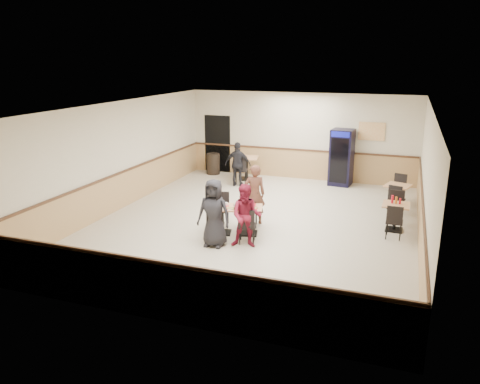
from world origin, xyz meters
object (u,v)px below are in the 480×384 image
at_px(diner_woman_left, 214,213).
at_px(lone_diner, 238,164).
at_px(trash_bin, 213,164).
at_px(back_table, 247,165).
at_px(pepsi_cooler, 341,157).
at_px(diner_man_opposite, 254,195).
at_px(side_table_far, 397,193).
at_px(main_table, 235,216).
at_px(diner_woman_right, 246,216).
at_px(side_table_near, 395,213).

distance_m(diner_woman_left, lone_diner, 5.20).
bearing_deg(trash_bin, back_table, -13.80).
relative_size(diner_woman_left, pepsi_cooler, 0.83).
relative_size(back_table, pepsi_cooler, 0.47).
bearing_deg(trash_bin, diner_woman_left, -66.96).
bearing_deg(diner_man_opposite, diner_woman_left, 48.62).
bearing_deg(diner_man_opposite, side_table_far, -171.67).
distance_m(main_table, trash_bin, 6.16).
distance_m(diner_woman_right, lone_diner, 5.24).
bearing_deg(diner_man_opposite, pepsi_cooler, -136.81).
xyz_separation_m(side_table_near, pepsi_cooler, (-1.89, 3.95, 0.48)).
bearing_deg(side_table_far, trash_bin, 162.59).
bearing_deg(side_table_far, main_table, -136.76).
height_order(diner_man_opposite, side_table_near, diner_man_opposite).
distance_m(main_table, side_table_near, 3.95).
bearing_deg(diner_woman_left, trash_bin, 111.60).
relative_size(lone_diner, side_table_far, 1.85).
bearing_deg(diner_woman_right, side_table_far, 40.84).
bearing_deg(back_table, diner_woman_left, -78.08).
distance_m(side_table_far, trash_bin, 6.82).
bearing_deg(pepsi_cooler, back_table, -167.40).
height_order(lone_diner, pepsi_cooler, pepsi_cooler).
height_order(diner_woman_right, diner_man_opposite, diner_man_opposite).
bearing_deg(pepsi_cooler, trash_bin, -173.87).
xyz_separation_m(main_table, back_table, (-1.46, 5.10, 0.08)).
bearing_deg(lone_diner, side_table_far, 162.47).
distance_m(main_table, diner_woman_right, 0.88).
bearing_deg(diner_woman_right, trash_bin, 107.20).
bearing_deg(side_table_near, diner_woman_right, -144.69).
relative_size(diner_man_opposite, side_table_near, 2.28).
relative_size(diner_woman_right, diner_man_opposite, 0.94).
bearing_deg(diner_woman_left, diner_woman_right, 13.41).
distance_m(side_table_near, trash_bin, 7.59).
distance_m(diner_woman_left, side_table_far, 5.73).
bearing_deg(side_table_far, pepsi_cooler, 132.03).
xyz_separation_m(main_table, diner_man_opposite, (0.20, 0.86, 0.32)).
bearing_deg(side_table_far, diner_man_opposite, -143.34).
relative_size(diner_woman_right, lone_diner, 0.99).
bearing_deg(diner_woman_left, side_table_far, 46.69).
distance_m(lone_diner, side_table_near, 5.74).
xyz_separation_m(lone_diner, pepsi_cooler, (3.20, 1.31, 0.20)).
xyz_separation_m(diner_woman_right, pepsi_cooler, (1.24, 6.16, 0.21)).
bearing_deg(diner_woman_left, diner_man_opposite, 75.51).
height_order(main_table, back_table, back_table).
height_order(diner_woman_left, side_table_far, diner_woman_left).
height_order(diner_woman_left, back_table, diner_woman_left).
height_order(main_table, diner_man_opposite, diner_man_opposite).
relative_size(main_table, back_table, 1.58).
bearing_deg(trash_bin, diner_man_opposite, -56.13).
xyz_separation_m(diner_man_opposite, trash_bin, (-3.08, 4.59, -0.39)).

